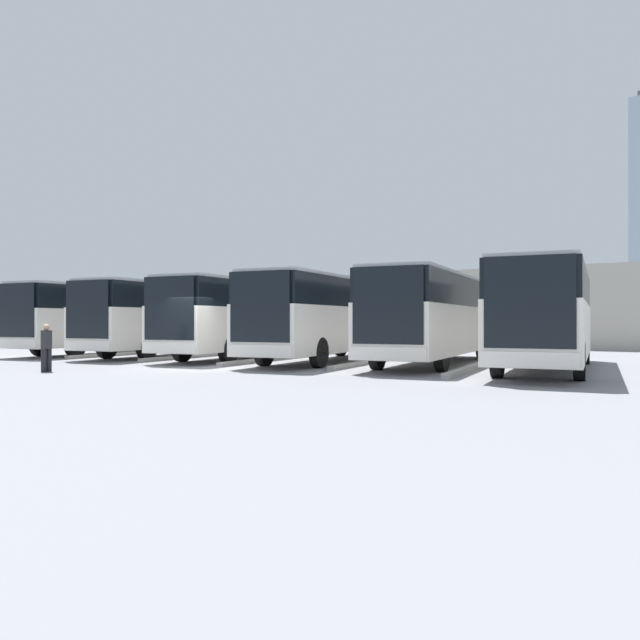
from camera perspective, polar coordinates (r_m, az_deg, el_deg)
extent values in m
plane|color=gray|center=(22.28, -11.53, -4.31)|extent=(600.00, 600.00, 0.00)
cube|color=silver|center=(22.14, 20.07, -0.90)|extent=(4.15, 12.02, 1.74)
cube|color=black|center=(22.17, 20.07, 2.73)|extent=(4.09, 11.84, 1.07)
cube|color=black|center=(16.26, 18.56, 1.58)|extent=(2.17, 0.35, 2.31)
cube|color=silver|center=(16.28, 18.56, -3.48)|extent=(2.34, 0.40, 0.40)
cube|color=silver|center=(22.20, 20.07, 4.27)|extent=(3.99, 11.54, 0.12)
cylinder|color=black|center=(18.47, 22.63, -3.50)|extent=(0.45, 1.11, 1.07)
cylinder|color=black|center=(18.66, 15.90, -3.47)|extent=(0.45, 1.11, 1.07)
cylinder|color=black|center=(25.76, 23.09, -2.54)|extent=(0.45, 1.11, 1.07)
cylinder|color=black|center=(25.90, 18.25, -2.53)|extent=(0.45, 1.11, 1.07)
cube|color=#9E9E99|center=(21.07, 13.34, -4.34)|extent=(1.17, 6.44, 0.15)
cube|color=silver|center=(24.14, 10.53, -0.85)|extent=(4.15, 12.02, 1.74)
cube|color=black|center=(24.17, 10.52, 2.49)|extent=(4.09, 11.84, 1.07)
cube|color=black|center=(18.46, 6.17, 1.37)|extent=(2.17, 0.35, 2.31)
cube|color=silver|center=(18.48, 6.17, -3.09)|extent=(2.34, 0.40, 0.40)
cube|color=silver|center=(24.20, 10.52, 3.90)|extent=(3.99, 11.54, 0.12)
cylinder|color=black|center=(20.36, 11.07, -3.19)|extent=(0.45, 1.11, 1.07)
cylinder|color=black|center=(20.97, 5.25, -3.10)|extent=(0.45, 1.11, 1.07)
cylinder|color=black|center=(27.52, 14.54, -2.39)|extent=(0.45, 1.11, 1.07)
cylinder|color=black|center=(27.97, 10.13, -2.36)|extent=(0.45, 1.11, 1.07)
cube|color=#9E9E99|center=(23.50, 4.06, -3.91)|extent=(1.17, 6.44, 0.15)
cube|color=silver|center=(25.50, 1.05, -0.81)|extent=(4.15, 12.02, 1.74)
cube|color=black|center=(25.52, 1.05, 2.35)|extent=(4.09, 11.84, 1.07)
cube|color=black|center=(20.21, -5.56, 1.24)|extent=(2.17, 0.35, 2.31)
cube|color=silver|center=(20.22, -5.57, -2.84)|extent=(2.34, 0.40, 0.40)
cube|color=silver|center=(25.55, 1.05, 3.68)|extent=(3.99, 11.54, 0.12)
cylinder|color=black|center=(21.74, -0.10, -3.00)|extent=(0.45, 1.11, 1.07)
cylinder|color=black|center=(22.73, -5.12, -2.87)|extent=(0.45, 1.11, 1.07)
cylinder|color=black|center=(28.55, 5.96, -2.32)|extent=(0.45, 1.11, 1.07)
cylinder|color=black|center=(29.31, 1.90, -2.26)|extent=(0.45, 1.11, 1.07)
cube|color=#9E9E99|center=(25.30, -5.19, -3.64)|extent=(1.17, 6.44, 0.15)
cube|color=silver|center=(28.09, -6.23, -0.75)|extent=(4.15, 12.02, 1.74)
cube|color=black|center=(28.11, -6.23, 2.12)|extent=(4.09, 11.84, 1.07)
cube|color=black|center=(23.19, -13.65, 1.06)|extent=(2.17, 0.35, 2.31)
cube|color=silver|center=(23.21, -13.66, -2.48)|extent=(2.34, 0.40, 0.40)
cube|color=silver|center=(28.14, -6.23, 3.33)|extent=(3.99, 11.54, 0.12)
cylinder|color=black|center=(24.43, -8.37, -2.68)|extent=(0.45, 1.11, 1.07)
cylinder|color=black|center=(25.67, -12.49, -2.56)|extent=(0.45, 1.11, 1.07)
cylinder|color=black|center=(30.83, -1.03, -2.16)|extent=(0.45, 1.11, 1.07)
cylinder|color=black|center=(31.82, -4.59, -2.09)|extent=(0.45, 1.11, 1.07)
cube|color=#9E9E99|center=(28.22, -11.88, -3.28)|extent=(1.17, 6.44, 0.15)
cube|color=silver|center=(30.75, -12.76, -0.69)|extent=(4.15, 12.02, 1.74)
cube|color=black|center=(30.77, -12.76, 1.93)|extent=(4.09, 11.84, 1.07)
cube|color=black|center=(26.28, -20.54, 0.93)|extent=(2.17, 0.35, 2.31)
cube|color=silver|center=(26.29, -20.55, -2.20)|extent=(2.34, 0.40, 0.40)
cube|color=silver|center=(30.79, -12.76, 3.03)|extent=(3.99, 11.54, 0.12)
cylinder|color=black|center=(27.23, -15.56, -2.42)|extent=(0.45, 1.11, 1.07)
cylinder|color=black|center=(28.67, -18.92, -2.30)|extent=(0.45, 1.11, 1.07)
cylinder|color=black|center=(33.17, -7.45, -2.01)|extent=(0.45, 1.11, 1.07)
cylinder|color=black|center=(34.36, -10.55, -1.95)|extent=(0.45, 1.11, 1.07)
cube|color=#9E9E99|center=(31.18, -17.85, -2.97)|extent=(1.17, 6.44, 0.15)
cube|color=silver|center=(33.69, -18.32, -0.64)|extent=(4.15, 12.02, 1.74)
cube|color=black|center=(33.71, -18.31, 1.75)|extent=(4.09, 11.84, 1.07)
cube|color=black|center=(29.61, -26.07, 0.81)|extent=(2.17, 0.35, 2.31)
cube|color=silver|center=(29.62, -26.08, -1.97)|extent=(2.34, 0.40, 0.40)
cube|color=silver|center=(33.73, -18.31, 2.76)|extent=(3.99, 11.54, 0.12)
cylinder|color=black|center=(30.32, -21.47, -2.18)|extent=(0.45, 1.11, 1.07)
cylinder|color=black|center=(31.92, -24.21, -2.07)|extent=(0.45, 1.11, 1.07)
cylinder|color=black|center=(35.81, -13.07, -1.87)|extent=(0.45, 1.11, 1.07)
cylinder|color=black|center=(37.17, -15.75, -1.81)|extent=(0.45, 1.11, 1.07)
cylinder|color=black|center=(21.87, -23.94, -3.40)|extent=(0.18, 0.18, 0.75)
cylinder|color=black|center=(21.99, -23.54, -3.38)|extent=(0.18, 0.18, 0.75)
cylinder|color=#262628|center=(21.90, -23.74, -1.64)|extent=(0.36, 0.36, 0.59)
sphere|color=tan|center=(21.89, -23.74, -0.60)|extent=(0.20, 0.20, 0.20)
cube|color=#A8A399|center=(46.97, 13.32, 0.85)|extent=(41.50, 13.65, 4.86)
cube|color=silver|center=(54.97, 16.18, 2.98)|extent=(41.50, 3.00, 0.24)
cylinder|color=slate|center=(61.56, 3.39, 0.50)|extent=(0.20, 0.20, 4.61)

